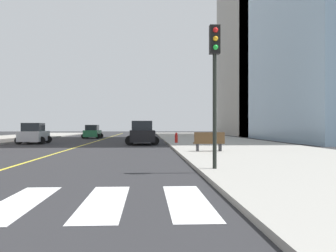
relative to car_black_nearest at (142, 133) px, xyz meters
name	(u,v)px	position (x,y,z in m)	size (l,w,h in m)	color
sidewalk_kerb_east	(253,150)	(7.28, -9.62, -0.90)	(10.00, 120.00, 0.15)	#9E9B93
lane_divider_paint	(100,140)	(-4.92, 10.38, -0.97)	(0.16, 80.00, 0.01)	yellow
parking_garage_concrete	(282,49)	(23.31, 29.86, 13.66)	(18.00, 24.00, 29.26)	#9E9B93
car_black_nearest	(142,133)	(0.00, 0.00, 0.00)	(3.03, 4.73, 2.08)	black
car_silver_second	(34,134)	(-9.92, 1.90, -0.08)	(2.73, 4.30, 1.90)	#B7B7BC
car_blue_third	(144,133)	(0.08, 9.09, -0.15)	(2.44, 3.92, 1.75)	#2D479E
car_green_fourth	(92,132)	(-6.66, 16.53, -0.15)	(2.54, 4.00, 1.76)	#236B42
traffic_light_near_corner	(215,68)	(2.85, -20.68, 2.69)	(0.36, 0.41, 5.00)	black
park_bench	(209,142)	(4.12, -11.57, -0.28)	(1.82, 0.62, 1.12)	brown
fire_hydrant	(176,138)	(3.07, 0.02, -0.39)	(0.26, 0.26, 0.89)	red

